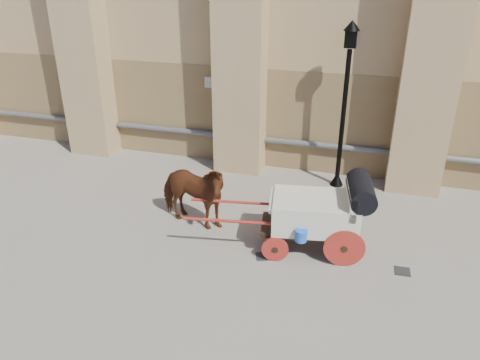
% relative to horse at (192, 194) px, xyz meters
% --- Properties ---
extents(ground, '(90.00, 90.00, 0.00)m').
position_rel_horse_xyz_m(ground, '(1.13, -0.03, -0.84)').
color(ground, slate).
rests_on(ground, ground).
extents(horse, '(2.13, 1.31, 1.67)m').
position_rel_horse_xyz_m(horse, '(0.00, 0.00, 0.00)').
color(horse, brown).
rests_on(horse, ground).
extents(carriage, '(4.11, 1.70, 1.75)m').
position_rel_horse_xyz_m(carriage, '(3.06, -0.16, 0.11)').
color(carriage, black).
rests_on(carriage, ground).
extents(street_lamp, '(0.42, 0.42, 4.49)m').
position_rel_horse_xyz_m(street_lamp, '(3.11, 3.22, 1.57)').
color(street_lamp, black).
rests_on(street_lamp, ground).
extents(drain_grate_near, '(0.41, 0.41, 0.01)m').
position_rel_horse_xyz_m(drain_grate_near, '(1.95, -0.83, -0.83)').
color(drain_grate_near, black).
rests_on(drain_grate_near, ground).
extents(drain_grate_far, '(0.34, 0.34, 0.01)m').
position_rel_horse_xyz_m(drain_grate_far, '(4.85, -0.53, -0.83)').
color(drain_grate_far, black).
rests_on(drain_grate_far, ground).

